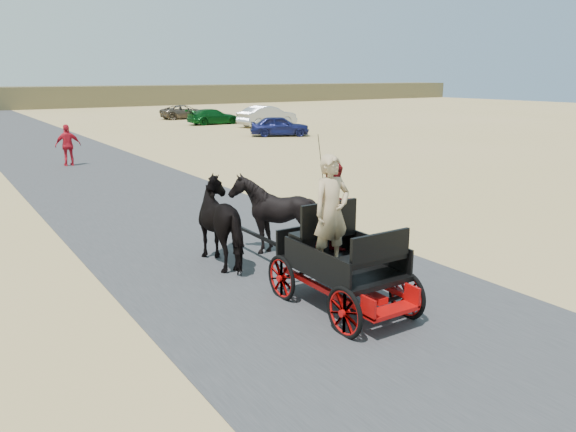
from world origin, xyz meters
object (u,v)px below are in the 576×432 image
carriage (342,286)px  car_a (280,126)px  horse_left (227,222)px  car_b (267,116)px  car_d (185,112)px  pedestrian (68,145)px  horse_right (274,215)px  car_c (213,117)px

carriage → car_a: 26.52m
horse_left → car_b: 30.97m
carriage → car_d: size_ratio=0.57×
car_a → car_d: size_ratio=0.87×
horse_left → pedestrian: (0.17, 14.78, 0.02)m
horse_right → car_c: horse_right is taller
car_c → car_b: bearing=-146.7°
carriage → pedestrian: pedestrian is taller
carriage → car_b: bearing=61.1°
car_b → car_d: 10.41m
carriage → car_b: size_ratio=0.53×
horse_left → pedestrian: bearing=-90.7°
car_a → car_c: car_a is taller
horse_right → pedestrian: (-0.93, 14.78, 0.01)m
car_a → horse_left: bearing=172.7°
carriage → horse_right: (0.55, 3.00, 0.49)m
car_b → car_c: car_b is taller
carriage → car_a: car_a is taller
horse_right → pedestrian: pedestrian is taller
horse_right → car_d: horse_right is taller
carriage → car_a: (13.26, 22.96, 0.26)m
car_c → carriage: bearing=157.6°
carriage → car_c: 35.65m
horse_left → car_d: bearing=-111.7°
horse_left → car_d: size_ratio=0.48×
car_c → car_d: size_ratio=0.96×
horse_left → car_a: 24.28m
carriage → car_a: size_ratio=0.66×
horse_left → car_c: bearing=-115.2°
carriage → pedestrian: (-0.38, 17.78, 0.50)m
car_b → car_c: 4.60m
pedestrian → car_d: (14.29, 21.55, -0.28)m
horse_left → car_c: horse_left is taller
car_a → car_d: (0.65, 16.36, -0.04)m
horse_right → car_a: bearing=-122.5°
horse_left → carriage: bearing=100.4°
car_d → car_c: bearing=179.0°
pedestrian → car_d: size_ratio=0.41×
horse_right → car_a: 23.67m
carriage → car_d: 41.71m
carriage → horse_right: horse_right is taller
car_a → car_c: size_ratio=0.91×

